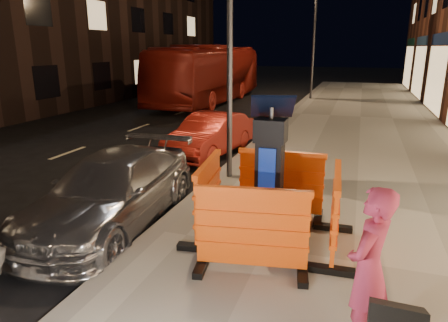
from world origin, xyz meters
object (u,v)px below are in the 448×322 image
(barrier_back, at_px, (281,184))
(barrier_bldgside, at_px, (335,212))
(parking_kiosk, at_px, (269,175))
(man, at_px, (368,269))
(bus_doubledecker, at_px, (210,102))
(car_silver, at_px, (115,223))
(car_red, at_px, (210,154))
(barrier_kerbside, at_px, (208,197))
(barrier_front, at_px, (252,231))

(barrier_back, distance_m, barrier_bldgside, 1.34)
(parking_kiosk, distance_m, barrier_back, 1.05)
(barrier_back, relative_size, man, 0.91)
(bus_doubledecker, height_order, man, man)
(car_silver, xyz_separation_m, man, (4.07, -1.88, 0.96))
(barrier_bldgside, bearing_deg, car_silver, 86.41)
(barrier_back, relative_size, car_red, 0.42)
(car_red, bearing_deg, car_silver, -82.18)
(barrier_kerbside, relative_size, barrier_bldgside, 1.00)
(parking_kiosk, distance_m, man, 2.30)
(barrier_front, bearing_deg, parking_kiosk, 80.03)
(parking_kiosk, height_order, barrier_bldgside, parking_kiosk)
(barrier_front, xyz_separation_m, barrier_kerbside, (-0.95, 0.95, 0.00))
(car_silver, height_order, car_red, car_silver)
(barrier_front, distance_m, bus_doubledecker, 17.75)
(barrier_kerbside, bearing_deg, barrier_back, -51.97)
(barrier_front, xyz_separation_m, barrier_back, (-0.00, 1.90, 0.00))
(barrier_front, bearing_deg, barrier_back, 80.03)
(barrier_bldgside, xyz_separation_m, man, (0.41, -1.84, 0.24))
(parking_kiosk, distance_m, car_red, 5.76)
(barrier_bldgside, height_order, car_red, barrier_bldgside)
(barrier_front, height_order, barrier_back, same)
(barrier_back, height_order, barrier_bldgside, same)
(parking_kiosk, distance_m, car_silver, 2.96)
(barrier_bldgside, distance_m, car_red, 6.20)
(barrier_front, distance_m, barrier_back, 1.90)
(car_red, bearing_deg, barrier_front, -57.52)
(barrier_kerbside, distance_m, car_silver, 1.91)
(car_silver, height_order, bus_doubledecker, bus_doubledecker)
(barrier_front, relative_size, man, 0.91)
(car_red, distance_m, bus_doubledecker, 11.26)
(car_silver, bearing_deg, bus_doubledecker, 101.76)
(barrier_kerbside, height_order, car_red, barrier_kerbside)
(barrier_kerbside, bearing_deg, barrier_front, -141.97)
(bus_doubledecker, xyz_separation_m, man, (8.11, -17.29, 0.96))
(barrier_bldgside, bearing_deg, barrier_back, 42.03)
(parking_kiosk, relative_size, barrier_front, 1.40)
(car_silver, bearing_deg, car_red, 87.62)
(barrier_front, relative_size, barrier_back, 1.00)
(parking_kiosk, bearing_deg, barrier_bldgside, -4.97)
(car_red, bearing_deg, barrier_bldgside, -45.68)
(bus_doubledecker, relative_size, man, 6.79)
(barrier_back, xyz_separation_m, car_silver, (-2.71, -0.91, -0.73))
(barrier_back, xyz_separation_m, barrier_bldgside, (0.95, -0.95, 0.00))
(parking_kiosk, height_order, barrier_back, parking_kiosk)
(barrier_kerbside, bearing_deg, car_silver, 81.73)
(parking_kiosk, distance_m, bus_doubledecker, 16.90)
(parking_kiosk, xyz_separation_m, car_red, (-2.76, 4.92, -1.18))
(barrier_kerbside, distance_m, barrier_bldgside, 1.90)
(bus_doubledecker, bearing_deg, parking_kiosk, -66.30)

